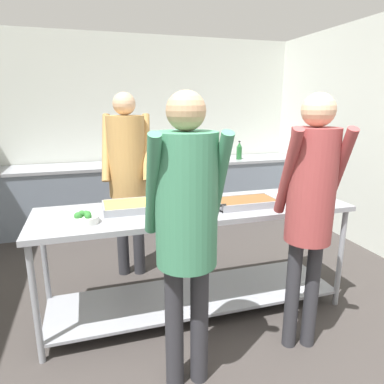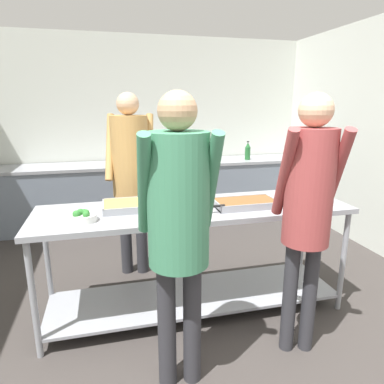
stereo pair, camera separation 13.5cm
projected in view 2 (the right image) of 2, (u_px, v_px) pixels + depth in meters
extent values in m
cube|color=silver|center=(144.00, 129.00, 5.13)|extent=(4.97, 0.06, 2.65)
cube|color=silver|center=(384.00, 138.00, 3.83)|extent=(0.06, 4.14, 2.65)
cube|color=slate|center=(149.00, 194.00, 5.01)|extent=(4.81, 0.62, 0.84)
cube|color=gray|center=(148.00, 164.00, 4.90)|extent=(4.81, 0.65, 0.04)
cube|color=black|center=(97.00, 166.00, 4.73)|extent=(0.55, 0.44, 0.02)
cube|color=gray|center=(195.00, 210.00, 2.72)|extent=(2.47, 0.71, 0.04)
cube|color=gray|center=(195.00, 295.00, 2.91)|extent=(2.39, 0.63, 0.02)
cylinder|color=gray|center=(33.00, 301.00, 2.27)|extent=(0.04, 0.04, 0.86)
cylinder|color=gray|center=(343.00, 262.00, 2.83)|extent=(0.04, 0.04, 0.86)
cylinder|color=gray|center=(48.00, 261.00, 2.84)|extent=(0.04, 0.04, 0.86)
cylinder|color=gray|center=(303.00, 235.00, 3.40)|extent=(0.04, 0.04, 0.86)
cylinder|color=silver|center=(84.00, 218.00, 2.39)|extent=(0.18, 0.18, 0.05)
sphere|color=#2D702D|center=(86.00, 213.00, 2.38)|extent=(0.05, 0.05, 0.05)
sphere|color=#2D702D|center=(84.00, 212.00, 2.40)|extent=(0.05, 0.05, 0.05)
sphere|color=#2D702D|center=(81.00, 212.00, 2.39)|extent=(0.05, 0.05, 0.05)
sphere|color=#2D702D|center=(76.00, 214.00, 2.35)|extent=(0.05, 0.05, 0.05)
sphere|color=#2D702D|center=(86.00, 215.00, 2.34)|extent=(0.05, 0.05, 0.05)
cube|color=gray|center=(130.00, 208.00, 2.67)|extent=(0.41, 0.31, 0.01)
cube|color=gold|center=(130.00, 205.00, 2.67)|extent=(0.39, 0.29, 0.04)
cube|color=gray|center=(131.00, 211.00, 2.53)|extent=(0.41, 0.01, 0.05)
cube|color=gray|center=(129.00, 200.00, 2.81)|extent=(0.41, 0.01, 0.05)
cube|color=gray|center=(103.00, 207.00, 2.62)|extent=(0.01, 0.31, 0.05)
cube|color=gray|center=(155.00, 204.00, 2.72)|extent=(0.01, 0.31, 0.05)
cylinder|color=gray|center=(191.00, 211.00, 2.52)|extent=(0.24, 0.24, 0.06)
cylinder|color=#B7472D|center=(191.00, 207.00, 2.51)|extent=(0.21, 0.21, 0.01)
cylinder|color=black|center=(216.00, 206.00, 2.56)|extent=(0.14, 0.02, 0.02)
cube|color=gray|center=(245.00, 206.00, 2.74)|extent=(0.49, 0.28, 0.01)
cube|color=brown|center=(245.00, 203.00, 2.73)|extent=(0.47, 0.25, 0.04)
cube|color=gray|center=(252.00, 208.00, 2.61)|extent=(0.49, 0.01, 0.05)
cube|color=gray|center=(239.00, 199.00, 2.86)|extent=(0.49, 0.01, 0.05)
cube|color=gray|center=(216.00, 205.00, 2.68)|extent=(0.01, 0.28, 0.05)
cube|color=gray|center=(273.00, 201.00, 2.79)|extent=(0.01, 0.28, 0.05)
cylinder|color=white|center=(291.00, 202.00, 2.83)|extent=(0.25, 0.25, 0.01)
cylinder|color=white|center=(291.00, 201.00, 2.83)|extent=(0.25, 0.25, 0.01)
cylinder|color=white|center=(291.00, 199.00, 2.83)|extent=(0.25, 0.25, 0.01)
cylinder|color=white|center=(291.00, 198.00, 2.82)|extent=(0.24, 0.24, 0.01)
cylinder|color=white|center=(291.00, 197.00, 2.82)|extent=(0.24, 0.24, 0.01)
cylinder|color=#2D2D33|center=(290.00, 297.00, 2.36)|extent=(0.10, 0.10, 0.81)
cylinder|color=#2D2D33|center=(309.00, 297.00, 2.36)|extent=(0.10, 0.10, 0.81)
cylinder|color=#993D3D|center=(285.00, 174.00, 2.14)|extent=(0.15, 0.34, 0.61)
cylinder|color=#993D3D|center=(336.00, 174.00, 2.15)|extent=(0.15, 0.34, 0.61)
cylinder|color=#993D3D|center=(309.00, 188.00, 2.17)|extent=(0.30, 0.30, 0.75)
sphere|color=tan|center=(316.00, 110.00, 2.05)|extent=(0.21, 0.21, 0.21)
cylinder|color=#2D2D33|center=(167.00, 325.00, 2.06)|extent=(0.11, 0.11, 0.81)
cylinder|color=#2D2D33|center=(192.00, 322.00, 2.09)|extent=(0.11, 0.11, 0.81)
cylinder|color=#3D7F5B|center=(144.00, 186.00, 1.82)|extent=(0.09, 0.34, 0.61)
cylinder|color=#3D7F5B|center=(211.00, 183.00, 1.89)|extent=(0.09, 0.34, 0.61)
cylinder|color=#3D7F5B|center=(178.00, 200.00, 1.88)|extent=(0.35, 0.35, 0.75)
sphere|color=tan|center=(177.00, 111.00, 1.76)|extent=(0.21, 0.21, 0.21)
cylinder|color=#2D2D33|center=(142.00, 234.00, 3.48)|extent=(0.11, 0.11, 0.83)
cylinder|color=#2D2D33|center=(126.00, 234.00, 3.47)|extent=(0.11, 0.11, 0.83)
cylinder|color=tan|center=(149.00, 147.00, 3.26)|extent=(0.14, 0.35, 0.62)
cylinder|color=tan|center=(110.00, 147.00, 3.25)|extent=(0.14, 0.35, 0.62)
cylinder|color=tan|center=(130.00, 156.00, 3.28)|extent=(0.35, 0.35, 0.77)
sphere|color=tan|center=(128.00, 104.00, 3.15)|extent=(0.21, 0.21, 0.21)
cylinder|color=#23602D|center=(248.00, 153.00, 5.13)|extent=(0.08, 0.08, 0.19)
cone|color=#23602D|center=(248.00, 145.00, 5.10)|extent=(0.07, 0.07, 0.07)
cylinder|color=black|center=(248.00, 142.00, 5.09)|extent=(0.03, 0.03, 0.02)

